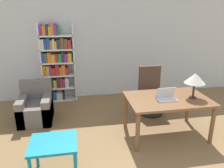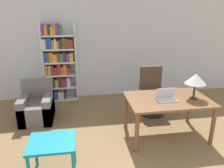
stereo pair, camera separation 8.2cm
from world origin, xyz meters
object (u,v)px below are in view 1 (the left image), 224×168
object	(u,v)px
desk	(167,103)
table_lamp	(195,79)
side_table_blue	(54,147)
bookshelf	(56,64)
office_chair	(151,92)
laptop	(166,97)
armchair	(36,108)

from	to	relation	value
desk	table_lamp	xyz separation A→B (m)	(0.44, -0.06, 0.45)
side_table_blue	bookshelf	bearing A→B (deg)	91.94
desk	office_chair	world-z (taller)	office_chair
laptop	table_lamp	xyz separation A→B (m)	(0.50, -0.00, 0.30)
laptop	bookshelf	xyz separation A→B (m)	(-1.96, 2.10, 0.17)
office_chair	armchair	size ratio (longest dim) A/B	1.30
office_chair	armchair	distance (m)	2.48
side_table_blue	bookshelf	world-z (taller)	bookshelf
table_lamp	bookshelf	xyz separation A→B (m)	(-2.46, 2.10, -0.13)
table_lamp	armchair	xyz separation A→B (m)	(-2.86, 1.09, -0.81)
side_table_blue	bookshelf	distance (m)	2.82
office_chair	armchair	xyz separation A→B (m)	(-2.47, 0.07, -0.21)
desk	side_table_blue	size ratio (longest dim) A/B	2.29
desk	armchair	xyz separation A→B (m)	(-2.42, 1.02, -0.37)
laptop	office_chair	xyz separation A→B (m)	(0.11, 1.01, -0.30)
armchair	bookshelf	bearing A→B (deg)	68.33
desk	laptop	bearing A→B (deg)	-134.45
side_table_blue	desk	bearing A→B (deg)	20.94
desk	side_table_blue	world-z (taller)	desk
table_lamp	side_table_blue	bearing A→B (deg)	-164.13
laptop	bookshelf	bearing A→B (deg)	133.00
laptop	office_chair	distance (m)	1.06
office_chair	table_lamp	bearing A→B (deg)	-68.93
office_chair	bookshelf	size ratio (longest dim) A/B	0.54
desk	office_chair	bearing A→B (deg)	87.18
office_chair	side_table_blue	xyz separation A→B (m)	(-1.97, -1.69, -0.02)
side_table_blue	armchair	bearing A→B (deg)	105.83
side_table_blue	armchair	distance (m)	1.84
armchair	table_lamp	bearing A→B (deg)	-20.80
laptop	bookshelf	size ratio (longest dim) A/B	0.18
armchair	bookshelf	distance (m)	1.29
laptop	table_lamp	bearing A→B (deg)	-0.51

